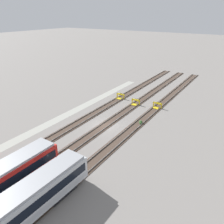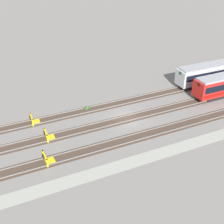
{
  "view_description": "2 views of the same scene",
  "coord_description": "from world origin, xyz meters",
  "px_view_note": "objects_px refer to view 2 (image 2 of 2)",
  "views": [
    {
      "loc": [
        28.44,
        20.16,
        18.72
      ],
      "look_at": [
        -2.48,
        0.0,
        1.8
      ],
      "focal_mm": 35.0,
      "sensor_mm": 36.0,
      "label": 1
    },
    {
      "loc": [
        -18.48,
        -34.58,
        24.36
      ],
      "look_at": [
        -2.48,
        0.0,
        1.8
      ],
      "focal_mm": 50.0,
      "sensor_mm": 36.0,
      "label": 2
    }
  ],
  "objects_px": {
    "bumper_stop_middle_track": "(33,120)",
    "weed_clump": "(87,108)",
    "subway_car_front_row_left_inner": "(221,71)",
    "bumper_stop_near_inner_track": "(48,135)",
    "bumper_stop_nearest_track": "(47,159)"
  },
  "relations": [
    {
      "from": "bumper_stop_middle_track",
      "to": "weed_clump",
      "type": "distance_m",
      "value": 8.44
    },
    {
      "from": "subway_car_front_row_left_inner",
      "to": "bumper_stop_near_inner_track",
      "type": "xyz_separation_m",
      "value": [
        -33.51,
        -4.73,
        -1.53
      ]
    },
    {
      "from": "bumper_stop_nearest_track",
      "to": "weed_clump",
      "type": "xyz_separation_m",
      "value": [
        8.9,
        9.84,
        -0.27
      ]
    },
    {
      "from": "subway_car_front_row_left_inner",
      "to": "weed_clump",
      "type": "bearing_deg",
      "value": 179.2
    },
    {
      "from": "subway_car_front_row_left_inner",
      "to": "weed_clump",
      "type": "distance_m",
      "value": 26.01
    },
    {
      "from": "subway_car_front_row_left_inner",
      "to": "bumper_stop_near_inner_track",
      "type": "distance_m",
      "value": 33.87
    },
    {
      "from": "bumper_stop_nearest_track",
      "to": "bumper_stop_near_inner_track",
      "type": "relative_size",
      "value": 1.0
    },
    {
      "from": "bumper_stop_middle_track",
      "to": "weed_clump",
      "type": "height_order",
      "value": "bumper_stop_middle_track"
    },
    {
      "from": "bumper_stop_near_inner_track",
      "to": "bumper_stop_middle_track",
      "type": "xyz_separation_m",
      "value": [
        -0.87,
        4.76,
        0.0
      ]
    },
    {
      "from": "bumper_stop_nearest_track",
      "to": "weed_clump",
      "type": "distance_m",
      "value": 13.27
    },
    {
      "from": "subway_car_front_row_left_inner",
      "to": "weed_clump",
      "type": "xyz_separation_m",
      "value": [
        -25.95,
        0.36,
        -1.8
      ]
    },
    {
      "from": "subway_car_front_row_left_inner",
      "to": "bumper_stop_near_inner_track",
      "type": "height_order",
      "value": "subway_car_front_row_left_inner"
    },
    {
      "from": "bumper_stop_near_inner_track",
      "to": "bumper_stop_middle_track",
      "type": "relative_size",
      "value": 1.0
    },
    {
      "from": "subway_car_front_row_left_inner",
      "to": "bumper_stop_middle_track",
      "type": "distance_m",
      "value": 34.41
    },
    {
      "from": "subway_car_front_row_left_inner",
      "to": "weed_clump",
      "type": "relative_size",
      "value": 19.64
    }
  ]
}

